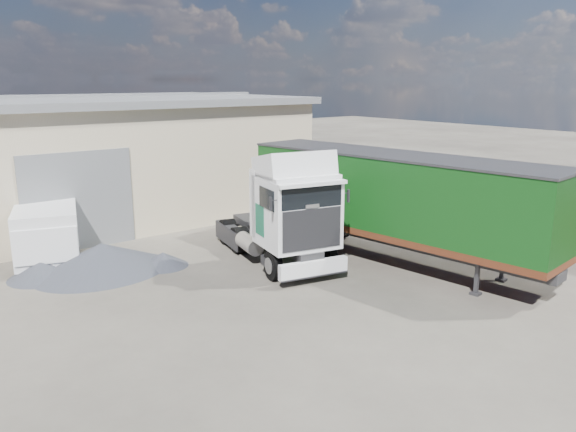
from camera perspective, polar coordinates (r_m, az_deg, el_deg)
ground at (r=14.51m, az=0.27°, el=-11.11°), size 120.00×120.00×0.00m
brick_boundary_wall at (r=25.99m, az=12.33°, el=2.65°), size 0.35×26.00×2.50m
tractor_unit at (r=18.49m, az=-0.18°, el=-0.10°), size 3.41×6.25×3.99m
box_trailer at (r=19.18m, az=10.53°, el=1.96°), size 3.76×11.37×3.71m
panel_van at (r=21.20m, az=-23.21°, el=-1.31°), size 3.21×5.11×1.95m
gravel_heap at (r=19.25m, az=-18.60°, el=-4.12°), size 5.66×5.04×0.94m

